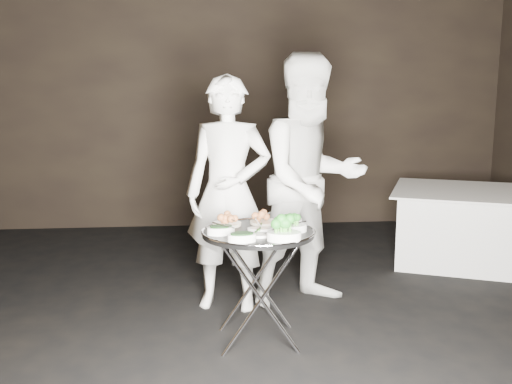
{
  "coord_description": "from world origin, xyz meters",
  "views": [
    {
      "loc": [
        -0.56,
        -3.21,
        1.58
      ],
      "look_at": [
        -0.23,
        0.37,
        0.95
      ],
      "focal_mm": 40.0,
      "sensor_mm": 36.0,
      "label": 1
    }
  ],
  "objects": [
    {
      "name": "waiter_right",
      "position": [
        0.23,
        0.89,
        0.93
      ],
      "size": [
        1.08,
        0.95,
        1.86
      ],
      "primitive_type": "imported",
      "rotation": [
        0.0,
        0.0,
        0.32
      ],
      "color": "white",
      "rests_on": "floor"
    },
    {
      "name": "asparagus_plate_a",
      "position": [
        -0.21,
        0.23,
        0.74
      ],
      "size": [
        0.17,
        0.12,
        0.03
      ],
      "rotation": [
        0.0,
        0.0,
        -0.17
      ],
      "color": "white",
      "rests_on": "serving_tray"
    },
    {
      "name": "greens_bowl",
      "position": [
        0.01,
        0.34,
        0.76
      ],
      "size": [
        0.12,
        0.12,
        0.07
      ],
      "rotation": [
        0.0,
        0.0,
        -0.33
      ],
      "color": "white",
      "rests_on": "serving_tray"
    },
    {
      "name": "broccoli_bowl_a",
      "position": [
        -0.01,
        0.18,
        0.76
      ],
      "size": [
        0.2,
        0.17,
        0.07
      ],
      "rotation": [
        0.0,
        0.0,
        0.26
      ],
      "color": "white",
      "rests_on": "serving_tray"
    },
    {
      "name": "serving_utensils",
      "position": [
        -0.21,
        0.28,
        0.78
      ],
      "size": [
        0.59,
        0.43,
        0.01
      ],
      "color": "silver",
      "rests_on": "serving_tray"
    },
    {
      "name": "wall_back",
      "position": [
        0.0,
        3.52,
        1.5
      ],
      "size": [
        6.0,
        0.05,
        3.0
      ],
      "primitive_type": "cube",
      "color": "black",
      "rests_on": "floor"
    },
    {
      "name": "tray_stand",
      "position": [
        -0.23,
        0.22,
        0.4
      ],
      "size": [
        0.49,
        0.41,
        0.71
      ],
      "rotation": [
        0.0,
        0.0,
        -0.16
      ],
      "color": "silver",
      "rests_on": "floor"
    },
    {
      "name": "broccoli_bowl_b",
      "position": [
        -0.1,
        -0.02,
        0.77
      ],
      "size": [
        0.21,
        0.16,
        0.08
      ],
      "rotation": [
        0.0,
        0.0,
        -0.09
      ],
      "color": "white",
      "rests_on": "serving_tray"
    },
    {
      "name": "spinach_bowl_b",
      "position": [
        -0.34,
        -0.03,
        0.76
      ],
      "size": [
        0.18,
        0.13,
        0.07
      ],
      "rotation": [
        0.0,
        0.0,
        0.15
      ],
      "color": "white",
      "rests_on": "serving_tray"
    },
    {
      "name": "serving_tray",
      "position": [
        -0.23,
        0.22,
        0.72
      ],
      "size": [
        0.71,
        0.71,
        0.04
      ],
      "color": "black",
      "rests_on": "tray_stand"
    },
    {
      "name": "potato_plate_a",
      "position": [
        -0.42,
        0.39,
        0.76
      ],
      "size": [
        0.2,
        0.2,
        0.07
      ],
      "rotation": [
        0.0,
        0.0,
        -0.4
      ],
      "color": "beige",
      "rests_on": "serving_tray"
    },
    {
      "name": "asparagus_plate_b",
      "position": [
        -0.26,
        0.08,
        0.74
      ],
      "size": [
        0.18,
        0.14,
        0.03
      ],
      "rotation": [
        0.0,
        0.0,
        -0.37
      ],
      "color": "white",
      "rests_on": "serving_tray"
    },
    {
      "name": "floor",
      "position": [
        0.0,
        0.0,
        -0.03
      ],
      "size": [
        6.0,
        7.0,
        0.05
      ],
      "primitive_type": "cube",
      "color": "black",
      "rests_on": "ground"
    },
    {
      "name": "waiter_left",
      "position": [
        -0.38,
        0.86,
        0.85
      ],
      "size": [
        0.7,
        0.54,
        1.71
      ],
      "primitive_type": "imported",
      "rotation": [
        0.0,
        0.0,
        -0.24
      ],
      "color": "white",
      "rests_on": "floor"
    },
    {
      "name": "spinach_bowl_a",
      "position": [
        -0.46,
        0.16,
        0.76
      ],
      "size": [
        0.19,
        0.14,
        0.07
      ],
      "rotation": [
        0.0,
        0.0,
        0.16
      ],
      "color": "white",
      "rests_on": "serving_tray"
    },
    {
      "name": "potato_plate_b",
      "position": [
        -0.17,
        0.42,
        0.76
      ],
      "size": [
        0.19,
        0.19,
        0.07
      ],
      "rotation": [
        0.0,
        0.0,
        0.19
      ],
      "color": "beige",
      "rests_on": "serving_tray"
    },
    {
      "name": "dining_table",
      "position": [
        1.83,
        1.81,
        0.34
      ],
      "size": [
        1.2,
        1.2,
        0.68
      ],
      "rotation": [
        0.0,
        0.0,
        -0.41
      ],
      "color": "silver",
      "rests_on": "floor"
    }
  ]
}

